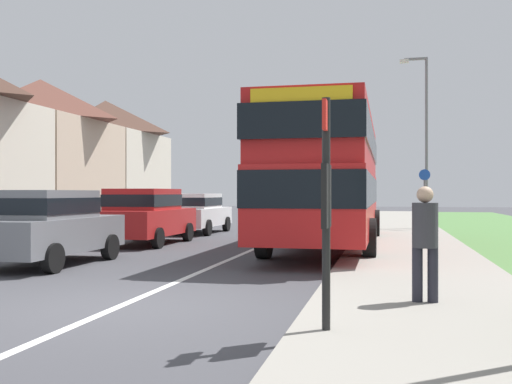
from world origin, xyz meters
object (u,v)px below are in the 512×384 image
Objects in this scene: bus_stop_sign at (326,197)px; cycle_route_sign at (425,197)px; double_decker_bus at (328,173)px; parked_car_red at (145,214)px; street_lamp_mid at (424,131)px; parked_car_white at (195,211)px; parked_car_grey at (46,224)px; pedestrian_at_stop at (425,238)px.

cycle_route_sign is (2.11, 17.96, -0.11)m from bus_stop_sign.
double_decker_bus reaches higher than cycle_route_sign.
parked_car_red is 0.57× the size of street_lamp_mid.
parked_car_white is 10.06m from street_lamp_mid.
parked_car_grey is 16.66m from street_lamp_mid.
double_decker_bus is 8.04m from cycle_route_sign.
parked_car_grey is at bearing 156.99° from pedestrian_at_stop.
double_decker_bus is 4.34× the size of bus_stop_sign.
parked_car_red is at bearing -135.88° from street_lamp_mid.
street_lamp_mid reaches higher than parked_car_red.
pedestrian_at_stop is at bearing -93.39° from street_lamp_mid.
parked_car_grey reaches higher than parked_car_white.
parked_car_red is at bearing -88.95° from parked_car_white.
double_decker_bus is 2.88× the size of parked_car_grey.
parked_car_red is 1.64× the size of cycle_route_sign.
cycle_route_sign is at bearing 15.89° from parked_car_white.
cycle_route_sign is (8.75, 12.80, 0.53)m from parked_car_grey.
cycle_route_sign reaches higher than pedestrian_at_stop.
parked_car_white is 0.58× the size of street_lamp_mid.
pedestrian_at_stop is at bearing -23.01° from parked_car_grey.
street_lamp_mid is at bearing 88.17° from cycle_route_sign.
parked_car_red is 11.51m from cycle_route_sign.
street_lamp_mid reaches higher than cycle_route_sign.
parked_car_white is (-0.05, 10.29, -0.04)m from parked_car_grey.
double_decker_bus is 1.56× the size of street_lamp_mid.
bus_stop_sign is at bearing -66.58° from parked_car_white.
parked_car_white is at bearing 113.42° from bus_stop_sign.
parked_car_grey is 10.29m from parked_car_white.
parked_car_grey is 8.45m from pedestrian_at_stop.
parked_car_grey is at bearing -136.16° from double_decker_bus.
parked_car_grey is 2.35× the size of pedestrian_at_stop.
parked_car_red is (-5.60, -0.12, -1.21)m from double_decker_bus.
bus_stop_sign is at bearing -96.71° from cycle_route_sign.
parked_car_white is 15.68m from pedestrian_at_stop.
parked_car_red reaches higher than parked_car_grey.
street_lamp_mid is (8.75, 8.48, 3.22)m from parked_car_red.
parked_car_white is 2.51× the size of pedestrian_at_stop.
bus_stop_sign reaches higher than parked_car_red.
bus_stop_sign is at bearing -121.29° from pedestrian_at_stop.
cycle_route_sign is at bearing 55.62° from parked_car_grey.
bus_stop_sign is (6.69, -15.46, 0.68)m from parked_car_white.
bus_stop_sign reaches higher than parked_car_grey.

